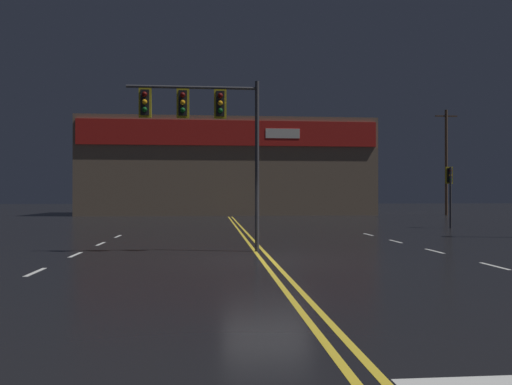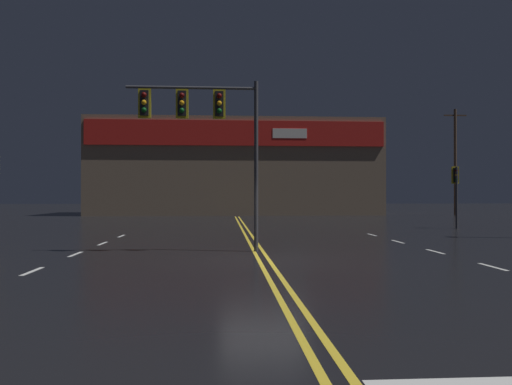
# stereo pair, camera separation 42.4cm
# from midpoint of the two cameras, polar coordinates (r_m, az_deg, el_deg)

# --- Properties ---
(ground_plane) EXTENTS (200.00, 200.00, 0.00)m
(ground_plane) POSITION_cam_midpoint_polar(r_m,az_deg,el_deg) (14.72, 0.39, -7.72)
(ground_plane) COLOR black
(road_markings) EXTENTS (17.62, 60.00, 0.01)m
(road_markings) POSITION_cam_midpoint_polar(r_m,az_deg,el_deg) (12.84, 7.10, -8.79)
(road_markings) COLOR gold
(road_markings) RESTS_ON ground
(traffic_signal_median) EXTENTS (4.42, 0.36, 5.76)m
(traffic_signal_median) POSITION_cam_midpoint_polar(r_m,az_deg,el_deg) (16.99, -6.96, 8.57)
(traffic_signal_median) COLOR #38383D
(traffic_signal_median) RESTS_ON ground
(traffic_signal_corner_northeast) EXTENTS (0.42, 0.36, 3.56)m
(traffic_signal_corner_northeast) POSITION_cam_midpoint_polar(r_m,az_deg,el_deg) (30.98, 20.89, 1.02)
(traffic_signal_corner_northeast) COLOR #38383D
(traffic_signal_corner_northeast) RESTS_ON ground
(building_backdrop) EXTENTS (28.24, 10.23, 9.30)m
(building_backdrop) POSITION_cam_midpoint_polar(r_m,az_deg,el_deg) (51.17, -3.48, 2.76)
(building_backdrop) COLOR #7A6651
(building_backdrop) RESTS_ON ground
(utility_pole_row) EXTENTS (46.17, 0.26, 10.17)m
(utility_pole_row) POSITION_cam_midpoint_polar(r_m,az_deg,el_deg) (46.43, -4.46, 3.81)
(utility_pole_row) COLOR #4C3828
(utility_pole_row) RESTS_ON ground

